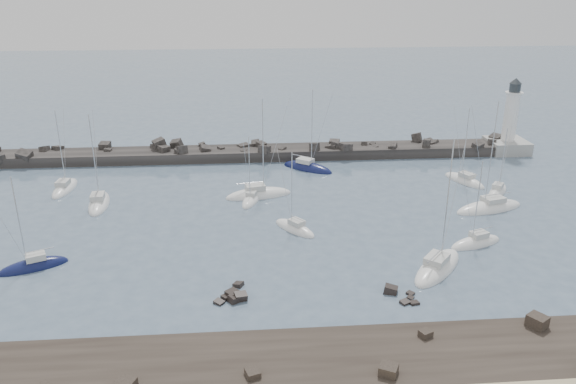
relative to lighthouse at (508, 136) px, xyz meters
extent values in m
plane|color=#4B5F75|center=(-47.00, -38.00, -3.09)|extent=(400.00, 400.00, 0.00)
cube|color=black|center=(-47.00, -60.00, -3.09)|extent=(140.00, 12.00, 0.70)
cube|color=black|center=(-22.29, -55.53, -2.17)|extent=(2.18, 2.24, 1.15)
cube|color=black|center=(-33.23, -56.21, -2.44)|extent=(1.38, 1.32, 0.59)
cube|color=black|center=(-49.15, -60.39, -2.48)|extent=(1.42, 1.50, 0.53)
cube|color=black|center=(-37.91, -61.07, -2.32)|extent=(1.93, 1.90, 0.85)
cube|color=black|center=(-50.96, -47.49, -2.98)|extent=(1.81, 1.81, 1.25)
cube|color=black|center=(-50.17, -48.13, -2.90)|extent=(1.58, 1.45, 1.40)
cube|color=black|center=(-50.80, -48.40, -2.98)|extent=(1.67, 1.56, 1.25)
cube|color=black|center=(-52.36, -48.60, -3.05)|extent=(1.28, 1.28, 0.68)
cube|color=black|center=(-51.71, -47.83, -2.92)|extent=(1.14, 1.11, 0.57)
cube|color=black|center=(-50.39, -45.31, -3.04)|extent=(1.37, 1.39, 0.88)
cube|color=black|center=(-32.49, -50.21, -3.17)|extent=(1.12, 1.10, 0.67)
cube|color=black|center=(-34.33, -47.85, -2.84)|extent=(1.84, 1.75, 1.18)
cube|color=black|center=(-32.59, -49.17, -3.19)|extent=(0.97, 0.98, 0.63)
cube|color=black|center=(-33.43, -50.11, -3.03)|extent=(1.15, 1.14, 0.63)
cube|color=black|center=(-32.36, -48.42, -3.06)|extent=(1.02, 1.04, 0.43)
cube|color=#282523|center=(-54.50, 0.00, -2.89)|extent=(115.00, 6.00, 3.20)
cube|color=#282523|center=(-91.44, -2.59, -1.29)|extent=(2.25, 2.25, 1.66)
cube|color=#282523|center=(-56.49, -0.52, -1.16)|extent=(2.36, 2.35, 2.04)
cube|color=#282523|center=(-74.71, 2.15, -1.01)|extent=(1.99, 2.22, 1.78)
cube|color=#282523|center=(-14.52, 0.96, -1.27)|extent=(2.20, 2.43, 1.59)
cube|color=#282523|center=(-45.84, -2.36, -0.92)|extent=(2.51, 2.63, 1.85)
cube|color=#282523|center=(-25.47, -0.45, -1.60)|extent=(1.63, 1.54, 1.27)
cube|color=#282523|center=(-1.48, 1.75, -1.02)|extent=(2.85, 2.84, 1.94)
cube|color=#282523|center=(-25.52, 0.90, -1.29)|extent=(1.30, 1.40, 1.03)
cube|color=#282523|center=(-49.52, 1.57, -1.46)|extent=(2.59, 2.45, 1.23)
cube|color=#282523|center=(-27.12, 0.81, -1.10)|extent=(1.40, 1.52, 1.02)
cube|color=#282523|center=(-3.33, -0.82, -0.96)|extent=(1.83, 1.93, 1.44)
cube|color=#282523|center=(-64.70, 0.98, -0.45)|extent=(3.00, 2.74, 2.41)
cube|color=#282523|center=(-1.26, 1.86, -1.03)|extent=(1.59, 1.37, 1.35)
cube|color=#282523|center=(-83.12, 2.30, -1.28)|extent=(2.35, 2.44, 1.49)
cube|color=#282523|center=(-46.11, -1.47, -0.91)|extent=(1.54, 1.70, 1.43)
cube|color=#282523|center=(-32.69, 1.13, -1.10)|extent=(2.34, 2.69, 1.45)
cube|color=#282523|center=(-65.68, 1.63, -1.17)|extent=(2.02, 2.03, 1.32)
cube|color=#282523|center=(-87.45, -2.15, -0.96)|extent=(2.88, 2.69, 2.22)
cube|color=#282523|center=(-36.81, -1.99, -0.73)|extent=(2.09, 2.14, 1.82)
cube|color=#282523|center=(0.92, 1.22, -1.36)|extent=(1.31, 1.38, 0.92)
cube|color=#282523|center=(-60.49, -1.67, -0.96)|extent=(2.38, 2.71, 2.24)
cube|color=#282523|center=(-61.75, 1.84, -0.82)|extent=(2.54, 2.31, 2.41)
cube|color=#282523|center=(-73.88, 0.42, -1.38)|extent=(1.42, 1.12, 1.20)
cube|color=#282523|center=(-53.66, 0.25, -1.23)|extent=(1.50, 1.53, 0.71)
cube|color=#282523|center=(-16.03, -1.43, -0.72)|extent=(1.91, 1.99, 1.76)
cube|color=#282523|center=(-46.32, 1.28, -0.99)|extent=(2.30, 2.26, 1.34)
cube|color=#282523|center=(-49.58, -1.35, -1.39)|extent=(1.26, 1.40, 1.06)
cube|color=#282523|center=(-63.81, -0.50, -1.19)|extent=(2.51, 2.43, 1.90)
cube|color=#282523|center=(-16.71, 2.42, -0.66)|extent=(2.56, 2.70, 2.34)
cube|color=#282523|center=(-31.17, -2.07, -0.81)|extent=(2.55, 2.64, 1.65)
cube|color=#282523|center=(-60.75, -1.67, -1.00)|extent=(2.19, 2.32, 1.61)
cube|color=#282523|center=(-33.39, -0.68, -1.22)|extent=(2.81, 2.57, 1.64)
cube|color=#282523|center=(-57.19, 2.30, -1.05)|extent=(1.45, 1.23, 0.92)
cube|color=#282523|center=(-13.73, 1.05, -1.51)|extent=(2.30, 2.08, 1.75)
cube|color=#282523|center=(-85.24, 1.55, -1.14)|extent=(1.78, 2.02, 1.79)
cube|color=#282523|center=(-47.29, 1.87, -1.26)|extent=(1.92, 2.12, 2.24)
cube|color=#282523|center=(-6.67, -2.31, -1.21)|extent=(2.38, 2.54, 2.02)
cube|color=#282523|center=(-22.37, -1.64, -1.01)|extent=(2.10, 2.29, 1.36)
cube|color=#282523|center=(-32.74, -0.62, -0.98)|extent=(2.47, 2.34, 2.00)
cube|color=#282523|center=(-42.51, -0.89, -1.39)|extent=(1.70, 1.70, 1.22)
cube|color=#999A95|center=(0.00, 0.00, -2.29)|extent=(7.00, 7.00, 3.00)
cylinder|color=white|center=(0.00, 0.00, 3.71)|extent=(2.50, 2.50, 9.00)
cylinder|color=white|center=(0.00, 0.00, 8.13)|extent=(3.20, 3.20, 0.25)
cylinder|color=#30363A|center=(0.00, 0.00, 9.01)|extent=(2.00, 2.00, 1.60)
cone|color=#30363A|center=(0.00, 0.00, 10.31)|extent=(2.20, 2.20, 1.00)
ellipsoid|color=white|center=(-77.51, -14.08, -3.04)|extent=(3.25, 8.64, 2.19)
cube|color=silver|center=(-77.54, -14.50, -1.76)|extent=(1.88, 2.49, 0.71)
cylinder|color=silver|center=(-77.46, -13.40, 3.61)|extent=(0.12, 0.12, 11.44)
cylinder|color=silver|center=(-77.59, -15.09, -1.10)|extent=(0.35, 3.39, 0.10)
ellipsoid|color=#101745|center=(-73.79, -39.47, -3.04)|extent=(7.85, 5.28, 2.16)
cube|color=silver|center=(-73.45, -39.32, -1.75)|extent=(2.56, 2.27, 0.76)
cylinder|color=silver|center=(-74.34, -39.73, 2.98)|extent=(0.13, 0.13, 10.21)
cylinder|color=silver|center=(-72.97, -39.09, -1.05)|extent=(2.79, 1.36, 0.11)
ellipsoid|color=white|center=(-70.74, -20.78, -3.04)|extent=(3.59, 9.24, 2.41)
cube|color=silver|center=(-70.70, -21.23, -1.62)|extent=(2.04, 2.68, 0.80)
cylinder|color=silver|center=(-70.80, -20.06, 4.08)|extent=(0.14, 0.14, 12.19)
cylinder|color=silver|center=(-70.64, -21.85, -0.87)|extent=(0.44, 3.61, 0.11)
ellipsoid|color=white|center=(-47.43, -19.19, -3.04)|extent=(10.56, 5.08, 2.54)
cube|color=silver|center=(-47.93, -19.29, -1.57)|extent=(3.19, 2.56, 0.80)
cylinder|color=silver|center=(-46.64, -19.03, 4.88)|extent=(0.14, 0.14, 13.68)
cylinder|color=silver|center=(-48.62, -19.43, -0.83)|extent=(4.00, 0.91, 0.11)
ellipsoid|color=white|center=(-43.06, -31.56, -3.04)|extent=(6.11, 7.00, 1.94)
cube|color=silver|center=(-42.84, -31.84, -1.89)|extent=(2.36, 2.46, 0.65)
cylinder|color=silver|center=(-43.41, -31.11, 2.60)|extent=(0.11, 0.11, 9.63)
cylinder|color=silver|center=(-42.53, -32.24, -1.29)|extent=(1.82, 2.32, 0.09)
ellipsoid|color=white|center=(-48.58, -21.02, -3.04)|extent=(3.93, 7.12, 1.83)
cube|color=silver|center=(-48.49, -20.70, -1.96)|extent=(1.85, 2.21, 0.61)
cylinder|color=silver|center=(-48.73, -21.55, 2.33)|extent=(0.10, 0.10, 9.18)
cylinder|color=silver|center=(-48.35, -20.24, -1.39)|extent=(0.85, 2.64, 0.09)
ellipsoid|color=white|center=(-27.79, -43.44, -3.04)|extent=(9.24, 10.04, 2.58)
cube|color=silver|center=(-28.13, -43.83, -1.55)|extent=(3.50, 3.59, 0.80)
cylinder|color=silver|center=(-27.25, -42.80, 5.10)|extent=(0.14, 0.14, 14.09)
cylinder|color=silver|center=(-28.60, -44.39, -0.81)|extent=(2.80, 3.25, 0.11)
ellipsoid|color=#101745|center=(-38.63, -7.17, -3.04)|extent=(9.33, 8.13, 2.39)
cube|color=silver|center=(-39.00, -6.88, -1.65)|extent=(3.28, 3.14, 0.75)
cylinder|color=silver|center=(-38.02, -7.63, 4.39)|extent=(0.13, 0.13, 12.83)
cylinder|color=silver|center=(-39.53, -6.47, -0.95)|extent=(3.08, 2.40, 0.11)
ellipsoid|color=white|center=(-20.99, -37.63, -3.04)|extent=(7.76, 4.65, 2.08)
cube|color=silver|center=(-20.64, -37.51, -1.80)|extent=(2.46, 2.10, 0.72)
cylinder|color=silver|center=(-21.55, -37.83, 2.85)|extent=(0.12, 0.12, 10.02)
cylinder|color=silver|center=(-20.15, -37.34, -1.13)|extent=(2.83, 1.09, 0.10)
ellipsoid|color=white|center=(-14.01, -15.51, -3.04)|extent=(5.83, 8.46, 2.11)
cube|color=silver|center=(-13.83, -15.88, -1.80)|extent=(2.48, 2.78, 0.68)
cylinder|color=silver|center=(-14.29, -14.92, 3.37)|extent=(0.12, 0.12, 11.03)
cylinder|color=silver|center=(-13.58, -16.39, -1.17)|extent=(1.51, 2.99, 0.10)
ellipsoid|color=white|center=(-14.71, -26.89, -3.04)|extent=(11.28, 6.14, 2.50)
cube|color=silver|center=(-14.19, -26.75, -1.61)|extent=(3.49, 2.91, 0.73)
cylinder|color=silver|center=(-15.54, -27.13, 5.29)|extent=(0.12, 0.12, 14.55)
cylinder|color=silver|center=(-13.47, -26.54, -0.94)|extent=(4.18, 1.27, 0.10)
ellipsoid|color=white|center=(-10.69, -20.63, -3.04)|extent=(5.85, 6.61, 1.97)
cube|color=silver|center=(-10.90, -20.89, -1.86)|extent=(2.25, 2.33, 0.70)
cylinder|color=silver|center=(-10.35, -20.20, 2.37)|extent=(0.12, 0.12, 9.14)
cylinder|color=silver|center=(-11.19, -21.27, -1.21)|extent=(1.76, 2.19, 0.10)
camera|label=1|loc=(-49.22, -98.27, 28.27)|focal=35.00mm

